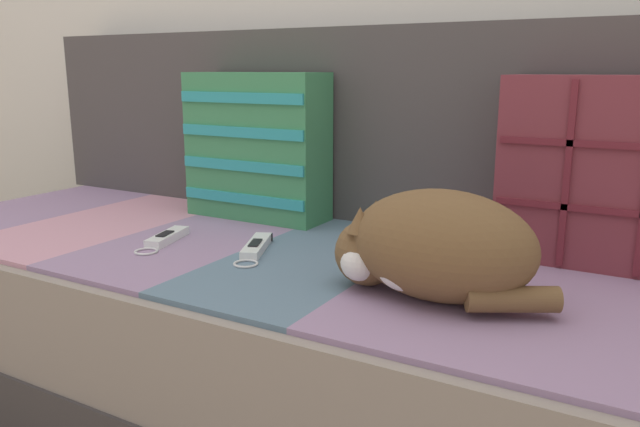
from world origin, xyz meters
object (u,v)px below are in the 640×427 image
couch (266,324)px  game_remote_far (256,247)px  throw_pillow_quilted (610,173)px  throw_pillow_striped (257,146)px  game_remote_near (166,238)px  sleeping_cat (430,248)px

couch → game_remote_far: size_ratio=9.32×
game_remote_far → throw_pillow_quilted: bearing=22.3°
throw_pillow_quilted → throw_pillow_striped: bearing=-180.0°
throw_pillow_striped → game_remote_near: throw_pillow_striped is taller
sleeping_cat → game_remote_near: (-0.62, 0.04, -0.08)m
game_remote_far → couch: bearing=112.1°
couch → game_remote_far: (0.03, -0.07, 0.20)m
throw_pillow_quilted → throw_pillow_striped: size_ratio=1.09×
game_remote_near → sleeping_cat: bearing=-3.5°
sleeping_cat → throw_pillow_striped: bearing=149.9°
game_remote_near → game_remote_far: same height
throw_pillow_quilted → throw_pillow_striped: throw_pillow_striped is taller
throw_pillow_quilted → throw_pillow_striped: 0.81m
throw_pillow_quilted → game_remote_near: throw_pillow_quilted is taller
throw_pillow_striped → game_remote_far: throw_pillow_striped is taller
throw_pillow_striped → game_remote_near: size_ratio=1.90×
game_remote_near → throw_pillow_striped: bearing=83.3°
throw_pillow_quilted → sleeping_cat: 0.42m
game_remote_near → game_remote_far: 0.22m
couch → game_remote_near: game_remote_near is taller
couch → game_remote_far: 0.22m
sleeping_cat → throw_pillow_quilted: bearing=56.1°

